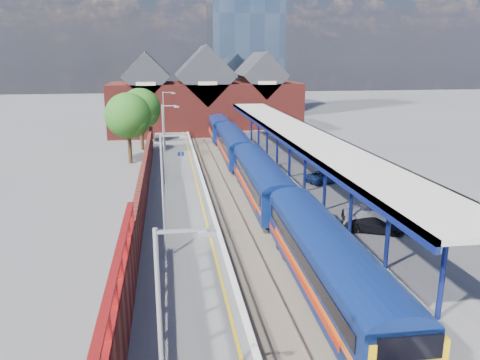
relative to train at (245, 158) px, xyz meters
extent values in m
plane|color=#5B5B5E|center=(-1.49, 3.07, -2.12)|extent=(240.00, 240.00, 0.00)
cube|color=#473D33|center=(-1.49, -6.93, -2.09)|extent=(6.00, 76.00, 0.06)
cube|color=slate|center=(-3.71, -6.93, -2.00)|extent=(0.07, 76.00, 0.14)
cube|color=slate|center=(-2.27, -6.93, -2.00)|extent=(0.07, 76.00, 0.14)
cube|color=slate|center=(-0.71, -6.93, -2.00)|extent=(0.07, 76.00, 0.14)
cube|color=slate|center=(0.73, -6.93, -2.00)|extent=(0.07, 76.00, 0.14)
cube|color=#565659|center=(-6.99, -6.93, -1.62)|extent=(5.00, 76.00, 1.00)
cube|color=#565659|center=(4.51, -6.93, -1.62)|extent=(6.00, 76.00, 1.00)
cube|color=silver|center=(-4.64, -6.93, -1.10)|extent=(0.30, 76.00, 0.05)
cube|color=silver|center=(1.66, -6.93, -1.10)|extent=(0.30, 76.00, 0.05)
cube|color=yellow|center=(-5.24, -6.93, -1.12)|extent=(0.14, 76.00, 0.01)
cube|color=navy|center=(0.01, -24.78, -0.22)|extent=(3.20, 16.07, 2.50)
cube|color=navy|center=(0.01, -24.78, 1.03)|extent=(3.20, 16.07, 0.60)
cube|color=navy|center=(0.01, -8.18, -0.22)|extent=(3.20, 16.07, 2.50)
cube|color=navy|center=(0.01, -8.18, 1.03)|extent=(3.20, 16.07, 0.60)
cube|color=navy|center=(0.01, 8.42, -0.22)|extent=(3.20, 16.07, 2.50)
cube|color=navy|center=(0.01, 8.42, 1.03)|extent=(3.20, 16.07, 0.60)
cube|color=navy|center=(0.01, 25.02, -0.22)|extent=(3.20, 16.07, 2.50)
cube|color=navy|center=(0.01, 25.02, 1.03)|extent=(3.20, 16.07, 0.60)
cube|color=black|center=(-1.41, 0.12, 0.23)|extent=(0.04, 60.54, 0.70)
cube|color=#EF580F|center=(-1.42, 0.12, -0.57)|extent=(0.03, 55.27, 0.30)
cube|color=#AF1F0B|center=(-1.43, 0.12, -0.82)|extent=(0.03, 55.27, 0.30)
cube|color=black|center=(0.01, -32.80, 0.43)|extent=(2.30, 0.22, 0.90)
cube|color=black|center=(0.01, 30.62, -1.82)|extent=(2.00, 2.40, 0.60)
cylinder|color=navy|center=(3.51, -28.93, 0.98)|extent=(0.24, 0.24, 4.20)
cylinder|color=navy|center=(3.51, -23.93, 0.98)|extent=(0.24, 0.24, 4.20)
cylinder|color=navy|center=(3.51, -18.93, 0.98)|extent=(0.24, 0.24, 4.20)
cylinder|color=navy|center=(3.51, -13.93, 0.98)|extent=(0.24, 0.24, 4.20)
cylinder|color=navy|center=(3.51, -8.93, 0.98)|extent=(0.24, 0.24, 4.20)
cylinder|color=navy|center=(3.51, -3.93, 0.98)|extent=(0.24, 0.24, 4.20)
cylinder|color=navy|center=(3.51, 1.07, 0.98)|extent=(0.24, 0.24, 4.20)
cylinder|color=navy|center=(3.51, 6.07, 0.98)|extent=(0.24, 0.24, 4.20)
cylinder|color=navy|center=(3.51, 11.07, 0.98)|extent=(0.24, 0.24, 4.20)
cylinder|color=navy|center=(3.51, 16.07, 0.98)|extent=(0.24, 0.24, 4.20)
cube|color=beige|center=(4.01, -4.93, 3.23)|extent=(4.50, 52.00, 0.25)
cube|color=navy|center=(1.86, -4.93, 3.08)|extent=(0.20, 52.00, 0.55)
cube|color=navy|center=(6.16, -4.93, 3.08)|extent=(0.20, 52.00, 0.55)
cylinder|color=#A5A8AA|center=(-7.99, -34.93, 2.38)|extent=(0.12, 0.12, 7.00)
cube|color=#A5A8AA|center=(-7.39, -34.93, 5.78)|extent=(1.20, 0.08, 0.08)
cube|color=#A5A8AA|center=(-6.79, -34.93, 5.68)|extent=(0.45, 0.18, 0.12)
cylinder|color=#A5A8AA|center=(-7.99, -20.93, 2.38)|extent=(0.12, 0.12, 7.00)
cube|color=#A5A8AA|center=(-7.39, -20.93, 5.78)|extent=(1.20, 0.08, 0.08)
cube|color=#A5A8AA|center=(-6.79, -20.93, 5.68)|extent=(0.45, 0.18, 0.12)
cylinder|color=#A5A8AA|center=(-7.99, -4.93, 2.38)|extent=(0.12, 0.12, 7.00)
cube|color=#A5A8AA|center=(-7.39, -4.93, 5.78)|extent=(1.20, 0.08, 0.08)
cube|color=#A5A8AA|center=(-6.79, -4.93, 5.68)|extent=(0.45, 0.18, 0.12)
cylinder|color=#A5A8AA|center=(-7.99, 11.07, 2.38)|extent=(0.12, 0.12, 7.00)
cube|color=#A5A8AA|center=(-7.39, 11.07, 5.78)|extent=(1.20, 0.08, 0.08)
cube|color=#A5A8AA|center=(-6.79, 11.07, 5.68)|extent=(0.45, 0.18, 0.12)
cylinder|color=#A5A8AA|center=(-6.49, -2.93, 0.13)|extent=(0.08, 0.08, 2.50)
cube|color=#0C194C|center=(-6.49, -2.93, 1.18)|extent=(0.55, 0.06, 0.35)
cube|color=maroon|center=(-9.59, -12.93, 0.28)|extent=(0.35, 50.00, 2.80)
cube|color=maroon|center=(-9.59, -29.93, 2.68)|extent=(0.30, 15.00, 0.12)
cube|color=maroon|center=(-9.59, -29.93, 1.73)|extent=(0.30, 15.00, 0.12)
cube|color=maroon|center=(-9.59, -32.93, 2.18)|extent=(0.30, 0.12, 1.00)
cube|color=maroon|center=(-9.59, -30.93, 2.18)|extent=(0.30, 0.12, 1.00)
cube|color=maroon|center=(-9.59, -28.93, 2.18)|extent=(0.30, 0.12, 1.00)
cube|color=maroon|center=(-9.59, -26.93, 2.18)|extent=(0.30, 0.12, 1.00)
cube|color=maroon|center=(-9.59, -24.93, 2.18)|extent=(0.30, 0.12, 1.00)
cube|color=maroon|center=(-9.59, -22.93, 2.18)|extent=(0.30, 0.12, 1.00)
cube|color=maroon|center=(-1.49, 31.07, 1.88)|extent=(30.00, 12.00, 8.00)
cube|color=#232328|center=(-10.49, 31.07, 7.08)|extent=(7.13, 12.00, 7.13)
cube|color=#232328|center=(-1.49, 31.07, 7.08)|extent=(9.16, 12.00, 9.16)
cube|color=#232328|center=(7.51, 31.07, 7.08)|extent=(7.13, 12.00, 7.13)
cube|color=beige|center=(-10.49, 25.02, 6.08)|extent=(2.80, 0.15, 0.50)
cube|color=beige|center=(-1.49, 25.02, 6.08)|extent=(2.80, 0.15, 0.50)
cube|color=beige|center=(7.51, 25.02, 6.08)|extent=(2.80, 0.15, 0.50)
cube|color=slate|center=(8.51, 53.07, 17.88)|extent=(14.00, 14.00, 40.00)
cylinder|color=#382314|center=(-11.99, 9.07, -0.12)|extent=(0.44, 0.44, 4.00)
sphere|color=#1A4913|center=(-11.99, 9.07, 3.38)|extent=(5.20, 5.20, 5.20)
sphere|color=#1A4913|center=(-11.19, 8.57, 2.68)|extent=(3.20, 3.20, 3.20)
cylinder|color=#382314|center=(-10.99, 17.07, -0.12)|extent=(0.44, 0.44, 4.00)
sphere|color=#1A4913|center=(-10.99, 17.07, 3.38)|extent=(5.20, 5.20, 5.20)
sphere|color=#1A4913|center=(-10.19, 16.57, 2.68)|extent=(3.20, 3.20, 3.20)
imported|color=#AEAFB3|center=(5.69, -18.44, -0.36)|extent=(4.92, 2.94, 1.53)
imported|color=black|center=(5.17, -18.63, -0.54)|extent=(4.30, 3.10, 1.16)
imported|color=navy|center=(6.26, -6.46, -0.58)|extent=(4.29, 2.98, 1.09)
camera|label=1|loc=(-7.61, -45.29, 9.69)|focal=35.00mm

